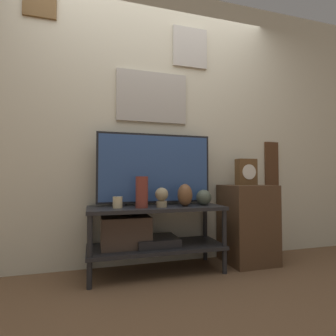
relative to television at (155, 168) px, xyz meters
name	(u,v)px	position (x,y,z in m)	size (l,w,h in m)	color
ground_plane	(164,284)	(-0.01, -0.36, -0.89)	(12.00, 12.00, 0.00)	brown
wall_back	(150,122)	(-0.01, 0.18, 0.46)	(6.40, 0.08, 2.70)	beige
media_console	(145,231)	(-0.11, -0.10, -0.54)	(1.16, 0.45, 0.56)	#232326
television	(155,168)	(0.00, 0.00, 0.00)	(1.04, 0.05, 0.64)	black
vase_tall_ceramic	(142,192)	(-0.16, -0.18, -0.20)	(0.10, 0.10, 0.26)	brown
vase_urn_stoneware	(185,195)	(0.23, -0.17, -0.23)	(0.13, 0.14, 0.19)	brown
vase_round_glass	(204,197)	(0.42, -0.13, -0.26)	(0.14, 0.14, 0.14)	#4C5647
candle_jar	(118,202)	(-0.35, -0.13, -0.29)	(0.08, 0.08, 0.09)	beige
decorative_bust	(162,196)	(0.01, -0.18, -0.24)	(0.11, 0.11, 0.16)	tan
side_table	(247,223)	(0.89, -0.09, -0.52)	(0.44, 0.43, 0.74)	#513823
mantel_clock	(246,172)	(0.91, -0.05, -0.03)	(0.19, 0.11, 0.26)	brown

